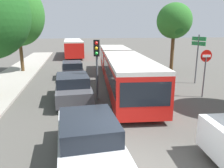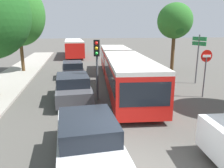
{
  "view_description": "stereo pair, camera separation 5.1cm",
  "coord_description": "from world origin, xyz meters",
  "px_view_note": "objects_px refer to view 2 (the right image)",
  "views": [
    {
      "loc": [
        -1.74,
        -5.17,
        3.94
      ],
      "look_at": [
        0.2,
        5.62,
        1.2
      ],
      "focal_mm": 35.0,
      "sensor_mm": 36.0,
      "label": 1
    },
    {
      "loc": [
        -1.69,
        -5.18,
        3.94
      ],
      "look_at": [
        0.2,
        5.62,
        1.2
      ],
      "focal_mm": 35.0,
      "sensor_mm": 36.0,
      "label": 2
    }
  ],
  "objects_px": {
    "queued_car_silver": "(88,139)",
    "city_bus_rear": "(74,47)",
    "articulated_bus": "(121,66)",
    "queued_car_graphite": "(73,88)",
    "tree_left_far": "(18,16)",
    "tree_right_mid": "(175,22)",
    "traffic_light": "(97,56)",
    "no_entry_sign": "(206,66)",
    "direction_sign_post": "(198,49)",
    "queued_car_black": "(73,70)"
  },
  "relations": [
    {
      "from": "queued_car_silver",
      "to": "tree_right_mid",
      "type": "height_order",
      "value": "tree_right_mid"
    },
    {
      "from": "no_entry_sign",
      "to": "tree_right_mid",
      "type": "xyz_separation_m",
      "value": [
        1.98,
        8.5,
        2.77
      ]
    },
    {
      "from": "traffic_light",
      "to": "tree_right_mid",
      "type": "bearing_deg",
      "value": 148.7
    },
    {
      "from": "city_bus_rear",
      "to": "traffic_light",
      "type": "relative_size",
      "value": 3.36
    },
    {
      "from": "articulated_bus",
      "to": "city_bus_rear",
      "type": "height_order",
      "value": "city_bus_rear"
    },
    {
      "from": "city_bus_rear",
      "to": "direction_sign_post",
      "type": "distance_m",
      "value": 21.5
    },
    {
      "from": "queued_car_graphite",
      "to": "queued_car_black",
      "type": "bearing_deg",
      "value": -2.61
    },
    {
      "from": "city_bus_rear",
      "to": "tree_right_mid",
      "type": "height_order",
      "value": "tree_right_mid"
    },
    {
      "from": "queued_car_black",
      "to": "traffic_light",
      "type": "height_order",
      "value": "traffic_light"
    },
    {
      "from": "queued_car_graphite",
      "to": "queued_car_black",
      "type": "xyz_separation_m",
      "value": [
        -0.01,
        6.18,
        -0.07
      ]
    },
    {
      "from": "queued_car_silver",
      "to": "no_entry_sign",
      "type": "xyz_separation_m",
      "value": [
        7.21,
        5.38,
        1.14
      ]
    },
    {
      "from": "tree_left_far",
      "to": "queued_car_black",
      "type": "bearing_deg",
      "value": -35.07
    },
    {
      "from": "direction_sign_post",
      "to": "articulated_bus",
      "type": "bearing_deg",
      "value": -19.64
    },
    {
      "from": "queued_car_black",
      "to": "no_entry_sign",
      "type": "relative_size",
      "value": 1.42
    },
    {
      "from": "queued_car_silver",
      "to": "tree_left_far",
      "type": "bearing_deg",
      "value": 15.39
    },
    {
      "from": "articulated_bus",
      "to": "queued_car_graphite",
      "type": "height_order",
      "value": "articulated_bus"
    },
    {
      "from": "city_bus_rear",
      "to": "queued_car_black",
      "type": "bearing_deg",
      "value": 178.17
    },
    {
      "from": "traffic_light",
      "to": "no_entry_sign",
      "type": "distance_m",
      "value": 6.32
    },
    {
      "from": "articulated_bus",
      "to": "tree_left_far",
      "type": "relative_size",
      "value": 1.97
    },
    {
      "from": "articulated_bus",
      "to": "no_entry_sign",
      "type": "bearing_deg",
      "value": 48.69
    },
    {
      "from": "tree_left_far",
      "to": "city_bus_rear",
      "type": "bearing_deg",
      "value": 69.31
    },
    {
      "from": "articulated_bus",
      "to": "traffic_light",
      "type": "distance_m",
      "value": 4.35
    },
    {
      "from": "articulated_bus",
      "to": "direction_sign_post",
      "type": "height_order",
      "value": "direction_sign_post"
    },
    {
      "from": "no_entry_sign",
      "to": "tree_left_far",
      "type": "height_order",
      "value": "tree_left_far"
    },
    {
      "from": "traffic_light",
      "to": "no_entry_sign",
      "type": "bearing_deg",
      "value": 98.92
    },
    {
      "from": "articulated_bus",
      "to": "traffic_light",
      "type": "relative_size",
      "value": 4.67
    },
    {
      "from": "traffic_light",
      "to": "tree_left_far",
      "type": "bearing_deg",
      "value": -132.09
    },
    {
      "from": "queued_car_black",
      "to": "queued_car_graphite",
      "type": "bearing_deg",
      "value": 177.39
    },
    {
      "from": "city_bus_rear",
      "to": "queued_car_graphite",
      "type": "relative_size",
      "value": 2.58
    },
    {
      "from": "queued_car_silver",
      "to": "queued_car_black",
      "type": "distance_m",
      "value": 12.23
    },
    {
      "from": "queued_car_silver",
      "to": "queued_car_graphite",
      "type": "distance_m",
      "value": 6.06
    },
    {
      "from": "tree_left_far",
      "to": "tree_right_mid",
      "type": "bearing_deg",
      "value": -6.34
    },
    {
      "from": "traffic_light",
      "to": "direction_sign_post",
      "type": "relative_size",
      "value": 0.94
    },
    {
      "from": "queued_car_graphite",
      "to": "tree_left_far",
      "type": "xyz_separation_m",
      "value": [
        -4.62,
        9.42,
        4.34
      ]
    },
    {
      "from": "queued_car_silver",
      "to": "traffic_light",
      "type": "height_order",
      "value": "traffic_light"
    },
    {
      "from": "city_bus_rear",
      "to": "traffic_light",
      "type": "height_order",
      "value": "traffic_light"
    },
    {
      "from": "articulated_bus",
      "to": "city_bus_rear",
      "type": "xyz_separation_m",
      "value": [
        -3.37,
        18.53,
        0.07
      ]
    },
    {
      "from": "queued_car_black",
      "to": "tree_left_far",
      "type": "distance_m",
      "value": 7.16
    },
    {
      "from": "queued_car_graphite",
      "to": "tree_left_far",
      "type": "bearing_deg",
      "value": 23.42
    },
    {
      "from": "traffic_light",
      "to": "direction_sign_post",
      "type": "bearing_deg",
      "value": 123.85
    },
    {
      "from": "city_bus_rear",
      "to": "traffic_light",
      "type": "bearing_deg",
      "value": -177.99
    },
    {
      "from": "articulated_bus",
      "to": "city_bus_rear",
      "type": "bearing_deg",
      "value": -164.66
    },
    {
      "from": "queued_car_graphite",
      "to": "tree_left_far",
      "type": "height_order",
      "value": "tree_left_far"
    },
    {
      "from": "queued_car_silver",
      "to": "city_bus_rear",
      "type": "bearing_deg",
      "value": -2.23
    },
    {
      "from": "traffic_light",
      "to": "queued_car_silver",
      "type": "bearing_deg",
      "value": 6.3
    },
    {
      "from": "articulated_bus",
      "to": "tree_right_mid",
      "type": "height_order",
      "value": "tree_right_mid"
    },
    {
      "from": "articulated_bus",
      "to": "traffic_light",
      "type": "height_order",
      "value": "traffic_light"
    },
    {
      "from": "queued_car_graphite",
      "to": "direction_sign_post",
      "type": "relative_size",
      "value": 1.23
    },
    {
      "from": "traffic_light",
      "to": "no_entry_sign",
      "type": "relative_size",
      "value": 1.21
    },
    {
      "from": "city_bus_rear",
      "to": "tree_left_far",
      "type": "xyz_separation_m",
      "value": [
        -4.81,
        -12.74,
        3.69
      ]
    }
  ]
}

